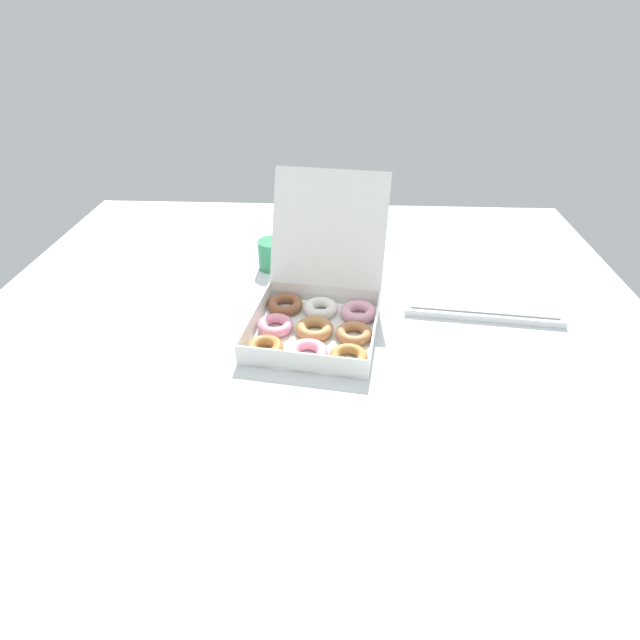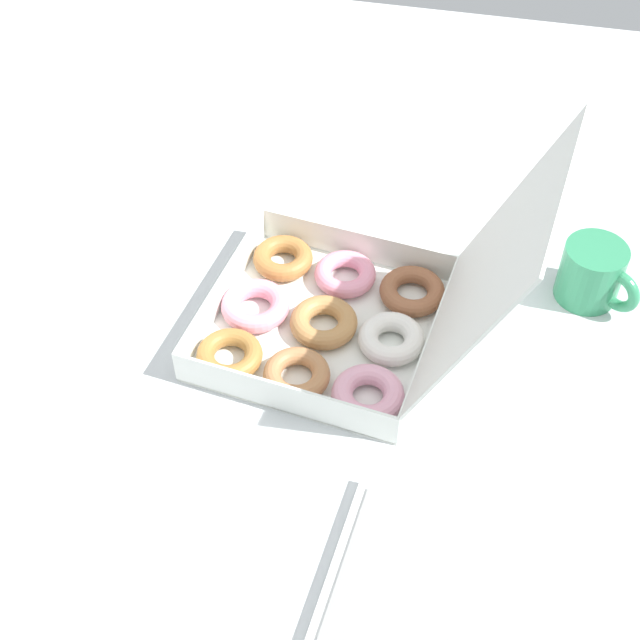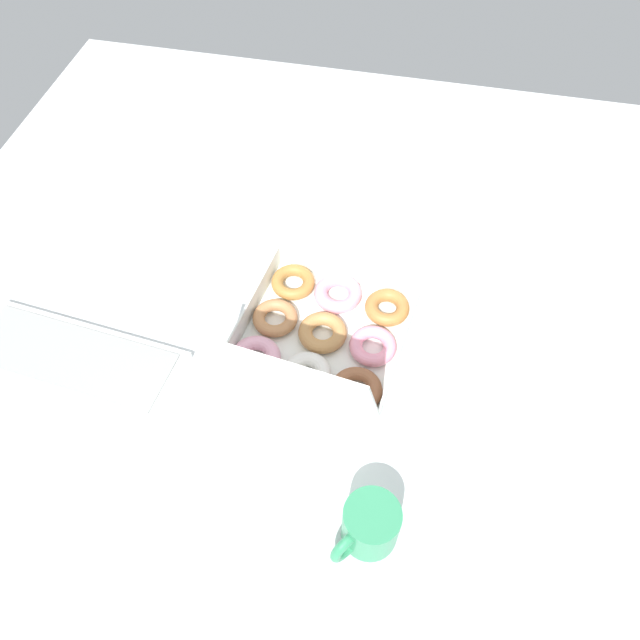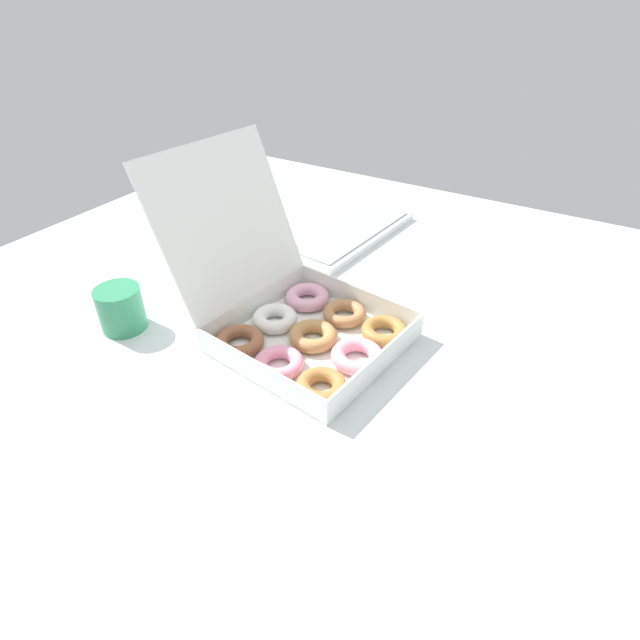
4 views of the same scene
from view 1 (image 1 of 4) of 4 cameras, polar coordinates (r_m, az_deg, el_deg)
ground_plane at (r=124.54cm, az=-1.09°, el=-2.00°), size 180.00×180.00×2.00cm
donut_box at (r=123.92cm, az=-0.44°, el=0.51°), size 35.47×45.85×33.33cm
keyboard at (r=140.90cm, az=17.92°, el=1.82°), size 42.07×19.38×2.20cm
coffee_mug at (r=153.36cm, az=-5.32°, el=7.55°), size 9.85×11.23×8.82cm
paper_napkin at (r=105.14cm, az=8.94°, el=-9.68°), size 11.67×10.22×0.15cm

